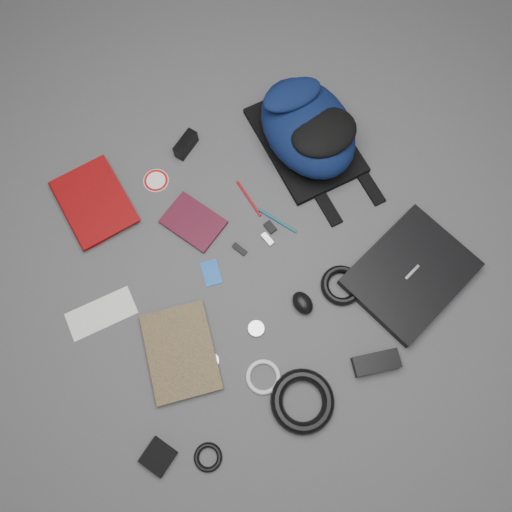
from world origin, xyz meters
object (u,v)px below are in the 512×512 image
compact_camera (186,145)px  power_brick (376,363)px  backpack (308,127)px  laptop (410,274)px  mouse (303,303)px  dvd_case (193,222)px  textbook_red (65,217)px  pouch (158,457)px  comic_book (148,361)px

compact_camera → power_brick: 0.94m
backpack → laptop: backpack is taller
mouse → dvd_case: bearing=109.3°
textbook_red → compact_camera: compact_camera is taller
backpack → pouch: size_ratio=5.48×
laptop → pouch: 0.93m
dvd_case → pouch: (-0.45, -0.56, 0.00)m
backpack → pouch: backpack is taller
power_brick → comic_book: bearing=167.5°
textbook_red → comic_book: 0.55m
backpack → comic_book: bearing=-150.3°
dvd_case → comic_book: bearing=-159.4°
textbook_red → mouse: (0.49, -0.66, 0.01)m
textbook_red → compact_camera: bearing=3.5°
laptop → pouch: laptop is taller
backpack → comic_book: size_ratio=1.59×
compact_camera → mouse: (0.02, -0.67, -0.01)m
laptop → pouch: bearing=170.8°
laptop → dvd_case: bearing=121.2°
laptop → mouse: (-0.34, 0.11, 0.00)m
comic_book → pouch: bearing=-95.0°
laptop → comic_book: bearing=154.0°
power_brick → laptop: bearing=53.1°
comic_book → pouch: 0.27m
comic_book → dvd_case: (0.35, 0.31, -0.00)m
power_brick → pouch: 0.69m
laptop → textbook_red: bearing=125.8°
comic_book → power_brick: bearing=-15.4°
textbook_red → mouse: 0.82m
backpack → pouch: 1.12m
backpack → laptop: bearing=-83.6°
backpack → power_brick: size_ratio=3.19×
comic_book → power_brick: (0.57, -0.38, 0.01)m
backpack → power_brick: backpack is taller
laptop → mouse: bearing=151.1°
laptop → power_brick: (-0.26, -0.16, -0.00)m
textbook_red → power_brick: 1.09m
comic_book → mouse: 0.50m
compact_camera → laptop: bearing=-90.2°
comic_book → mouse: mouse is taller
compact_camera → pouch: bearing=-150.3°
backpack → textbook_red: (-0.82, 0.19, -0.08)m
backpack → dvd_case: size_ratio=2.36×
dvd_case → pouch: bearing=-150.3°
backpack → mouse: bearing=-119.5°
textbook_red → power_brick: (0.57, -0.93, 0.00)m
mouse → pouch: bearing=-166.3°
backpack → mouse: backpack is taller
laptop → textbook_red: laptop is taller
textbook_red → mouse: mouse is taller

